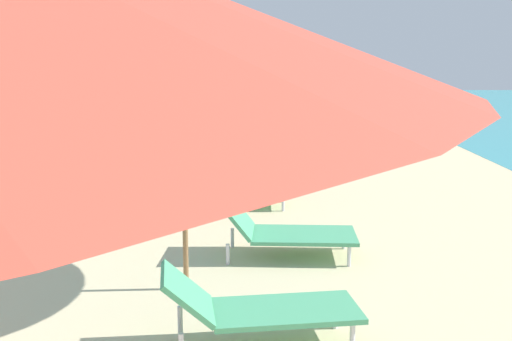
% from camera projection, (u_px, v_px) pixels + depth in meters
% --- Properties ---
extents(umbrella_third, '(2.49, 2.49, 2.65)m').
position_uv_depth(umbrella_third, '(181.00, 33.00, 5.25)').
color(umbrella_third, olive).
rests_on(umbrella_third, ground).
extents(lounger_third_shoreside, '(1.46, 0.72, 0.65)m').
position_uv_depth(lounger_third_shoreside, '(284.00, 230.00, 6.56)').
color(lounger_third_shoreside, '#4CA572').
rests_on(lounger_third_shoreside, ground).
extents(lounger_third_inland, '(1.53, 0.78, 0.63)m').
position_uv_depth(lounger_third_inland, '(257.00, 307.00, 4.48)').
color(lounger_third_inland, '#4CA572').
rests_on(lounger_third_inland, ground).
extents(umbrella_fourth, '(2.42, 2.42, 2.60)m').
position_uv_depth(umbrella_fourth, '(183.00, 49.00, 9.54)').
color(umbrella_fourth, '#4C4C51').
rests_on(umbrella_fourth, ground).
extents(lounger_fourth_shoreside, '(1.30, 0.68, 0.54)m').
position_uv_depth(lounger_fourth_shoreside, '(242.00, 163.00, 10.95)').
color(lounger_fourth_shoreside, yellow).
rests_on(lounger_fourth_shoreside, ground).
extents(lounger_fourth_inland, '(1.21, 0.63, 0.63)m').
position_uv_depth(lounger_fourth_inland, '(245.00, 185.00, 8.75)').
color(lounger_fourth_inland, '#4CA572').
rests_on(lounger_fourth_inland, ground).
extents(umbrella_fifth, '(2.37, 2.37, 2.83)m').
position_uv_depth(umbrella_fifth, '(227.00, 42.00, 13.25)').
color(umbrella_fifth, silver).
rests_on(umbrella_fifth, ground).
extents(lounger_fifth_shoreside, '(1.51, 0.85, 0.62)m').
position_uv_depth(lounger_fifth_shoreside, '(252.00, 134.00, 14.88)').
color(lounger_fifth_shoreside, '#4CA572').
rests_on(lounger_fifth_shoreside, ground).
extents(lounger_fifth_inland, '(1.63, 1.03, 0.74)m').
position_uv_depth(lounger_fifth_inland, '(264.00, 145.00, 12.44)').
color(lounger_fifth_inland, '#4CA572').
rests_on(lounger_fifth_inland, ground).
extents(umbrella_sixth, '(1.91, 1.91, 2.46)m').
position_uv_depth(umbrella_sixth, '(241.00, 55.00, 17.53)').
color(umbrella_sixth, '#4C4C51').
rests_on(umbrella_sixth, ground).
extents(lounger_sixth_shoreside, '(1.47, 0.75, 0.48)m').
position_uv_depth(lounger_sixth_shoreside, '(256.00, 118.00, 18.98)').
color(lounger_sixth_shoreside, white).
rests_on(lounger_sixth_shoreside, ground).
extents(lounger_sixth_inland, '(1.32, 0.75, 0.65)m').
position_uv_depth(lounger_sixth_inland, '(269.00, 124.00, 16.63)').
color(lounger_sixth_inland, '#4CA572').
rests_on(lounger_sixth_inland, ground).
extents(umbrella_farthest, '(2.44, 2.44, 3.04)m').
position_uv_depth(umbrella_farthest, '(229.00, 42.00, 21.47)').
color(umbrella_farthest, '#4C4C51').
rests_on(umbrella_farthest, ground).
extents(lounger_farthest_shoreside, '(1.24, 0.61, 0.61)m').
position_uv_depth(lounger_farthest_shoreside, '(251.00, 106.00, 23.07)').
color(lounger_farthest_shoreside, blue).
rests_on(lounger_farthest_shoreside, ground).
extents(lounger_farthest_inland, '(1.65, 0.87, 0.55)m').
position_uv_depth(lounger_farthest_inland, '(259.00, 112.00, 20.63)').
color(lounger_farthest_inland, '#4CA572').
rests_on(lounger_farthest_inland, ground).
extents(person_walking_near, '(0.36, 0.42, 1.70)m').
position_uv_depth(person_walking_near, '(149.00, 85.00, 24.71)').
color(person_walking_near, orange).
rests_on(person_walking_near, ground).
extents(person_walking_mid, '(0.42, 0.38, 1.58)m').
position_uv_depth(person_walking_mid, '(187.00, 87.00, 24.78)').
color(person_walking_mid, orange).
rests_on(person_walking_mid, ground).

